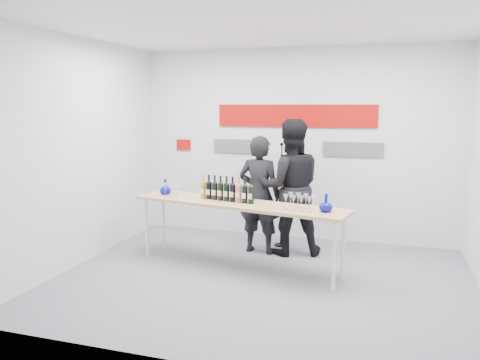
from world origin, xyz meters
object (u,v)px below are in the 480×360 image
Objects in this scene: tasting_table at (238,207)px; mic_stand at (281,215)px; presenter_left at (259,195)px; presenter_right at (290,187)px.

mic_stand is (0.34, 1.09, -0.32)m from tasting_table.
mic_stand is at bearing -116.04° from presenter_left.
tasting_table is 1.53× the size of presenter_right.
presenter_left reaches higher than tasting_table.
presenter_left is 1.08× the size of mic_stand.
tasting_table is 1.19m from mic_stand.
tasting_table is at bearing 36.55° from presenter_right.
presenter_right is (0.42, 0.08, 0.12)m from presenter_left.
presenter_left reaches higher than mic_stand.
tasting_table is 1.88× the size of mic_stand.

